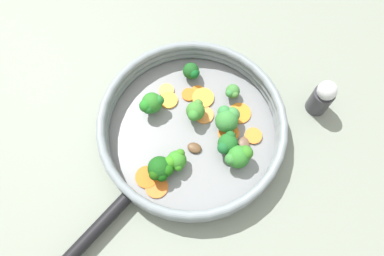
# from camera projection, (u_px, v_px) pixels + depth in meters

# --- Properties ---
(ground_plane) EXTENTS (4.00, 4.00, 0.00)m
(ground_plane) POSITION_uv_depth(u_px,v_px,m) (192.00, 133.00, 0.76)
(ground_plane) COLOR gray
(skillet) EXTENTS (0.35, 0.35, 0.01)m
(skillet) POSITION_uv_depth(u_px,v_px,m) (192.00, 132.00, 0.76)
(skillet) COLOR gray
(skillet) RESTS_ON ground_plane
(skillet_rim_wall) EXTENTS (0.37, 0.37, 0.05)m
(skillet_rim_wall) POSITION_uv_depth(u_px,v_px,m) (192.00, 126.00, 0.73)
(skillet_rim_wall) COLOR gray
(skillet_rim_wall) RESTS_ON skillet
(skillet_handle) EXTENTS (0.20, 0.04, 0.02)m
(skillet_handle) POSITION_uv_depth(u_px,v_px,m) (90.00, 236.00, 0.66)
(skillet_handle) COLOR black
(skillet_handle) RESTS_ON skillet
(skillet_rivet_left) EXTENTS (0.01, 0.01, 0.01)m
(skillet_rivet_left) POSITION_uv_depth(u_px,v_px,m) (118.00, 175.00, 0.71)
(skillet_rivet_left) COLOR gray
(skillet_rivet_left) RESTS_ON skillet
(skillet_rivet_right) EXTENTS (0.01, 0.01, 0.01)m
(skillet_rivet_right) POSITION_uv_depth(u_px,v_px,m) (152.00, 206.00, 0.69)
(skillet_rivet_right) COLOR gray
(skillet_rivet_right) RESTS_ON skillet
(carrot_slice_0) EXTENTS (0.06, 0.06, 0.00)m
(carrot_slice_0) POSITION_uv_depth(u_px,v_px,m) (240.00, 113.00, 0.76)
(carrot_slice_0) COLOR orange
(carrot_slice_0) RESTS_ON skillet
(carrot_slice_1) EXTENTS (0.05, 0.05, 0.01)m
(carrot_slice_1) POSITION_uv_depth(u_px,v_px,m) (253.00, 136.00, 0.74)
(carrot_slice_1) COLOR orange
(carrot_slice_1) RESTS_ON skillet
(carrot_slice_2) EXTENTS (0.06, 0.06, 0.00)m
(carrot_slice_2) POSITION_uv_depth(u_px,v_px,m) (157.00, 187.00, 0.71)
(carrot_slice_2) COLOR orange
(carrot_slice_2) RESTS_ON skillet
(carrot_slice_3) EXTENTS (0.04, 0.04, 0.00)m
(carrot_slice_3) POSITION_uv_depth(u_px,v_px,m) (166.00, 91.00, 0.78)
(carrot_slice_3) COLOR #F09B41
(carrot_slice_3) RESTS_ON skillet
(carrot_slice_4) EXTENTS (0.04, 0.04, 0.00)m
(carrot_slice_4) POSITION_uv_depth(u_px,v_px,m) (189.00, 95.00, 0.78)
(carrot_slice_4) COLOR orange
(carrot_slice_4) RESTS_ON skillet
(carrot_slice_5) EXTENTS (0.04, 0.04, 0.01)m
(carrot_slice_5) POSITION_uv_depth(u_px,v_px,m) (169.00, 100.00, 0.77)
(carrot_slice_5) COLOR orange
(carrot_slice_5) RESTS_ON skillet
(carrot_slice_6) EXTENTS (0.04, 0.04, 0.00)m
(carrot_slice_6) POSITION_uv_depth(u_px,v_px,m) (198.00, 92.00, 0.78)
(carrot_slice_6) COLOR orange
(carrot_slice_6) RESTS_ON skillet
(carrot_slice_7) EXTENTS (0.06, 0.06, 0.00)m
(carrot_slice_7) POSITION_uv_depth(u_px,v_px,m) (147.00, 177.00, 0.71)
(carrot_slice_7) COLOR orange
(carrot_slice_7) RESTS_ON skillet
(carrot_slice_8) EXTENTS (0.04, 0.04, 0.00)m
(carrot_slice_8) POSITION_uv_depth(u_px,v_px,m) (229.00, 133.00, 0.75)
(carrot_slice_8) COLOR orange
(carrot_slice_8) RESTS_ON skillet
(carrot_slice_9) EXTENTS (0.05, 0.05, 0.00)m
(carrot_slice_9) POSITION_uv_depth(u_px,v_px,m) (204.00, 115.00, 0.76)
(carrot_slice_9) COLOR #F68A40
(carrot_slice_9) RESTS_ON skillet
(carrot_slice_10) EXTENTS (0.05, 0.05, 0.00)m
(carrot_slice_10) POSITION_uv_depth(u_px,v_px,m) (203.00, 98.00, 0.78)
(carrot_slice_10) COLOR orange
(carrot_slice_10) RESTS_ON skillet
(broccoli_floret_0) EXTENTS (0.04, 0.04, 0.05)m
(broccoli_floret_0) POSITION_uv_depth(u_px,v_px,m) (195.00, 111.00, 0.74)
(broccoli_floret_0) COLOR olive
(broccoli_floret_0) RESTS_ON skillet
(broccoli_floret_1) EXTENTS (0.05, 0.04, 0.05)m
(broccoli_floret_1) POSITION_uv_depth(u_px,v_px,m) (240.00, 156.00, 0.70)
(broccoli_floret_1) COLOR #6D9149
(broccoli_floret_1) RESTS_ON skillet
(broccoli_floret_2) EXTENTS (0.05, 0.05, 0.05)m
(broccoli_floret_2) POSITION_uv_depth(u_px,v_px,m) (160.00, 170.00, 0.69)
(broccoli_floret_2) COLOR #6C9A51
(broccoli_floret_2) RESTS_ON skillet
(broccoli_floret_3) EXTENTS (0.05, 0.05, 0.05)m
(broccoli_floret_3) POSITION_uv_depth(u_px,v_px,m) (227.00, 119.00, 0.73)
(broccoli_floret_3) COLOR #7DA74F
(broccoli_floret_3) RESTS_ON skillet
(broccoli_floret_4) EXTENTS (0.05, 0.04, 0.04)m
(broccoli_floret_4) POSITION_uv_depth(u_px,v_px,m) (176.00, 161.00, 0.70)
(broccoli_floret_4) COLOR #7B9B50
(broccoli_floret_4) RESTS_ON skillet
(broccoli_floret_5) EXTENTS (0.05, 0.04, 0.05)m
(broccoli_floret_5) POSITION_uv_depth(u_px,v_px,m) (227.00, 144.00, 0.71)
(broccoli_floret_5) COLOR #75955C
(broccoli_floret_5) RESTS_ON skillet
(broccoli_floret_6) EXTENTS (0.03, 0.03, 0.03)m
(broccoli_floret_6) POSITION_uv_depth(u_px,v_px,m) (232.00, 92.00, 0.76)
(broccoli_floret_6) COLOR #8AB36E
(broccoli_floret_6) RESTS_ON skillet
(broccoli_floret_7) EXTENTS (0.03, 0.04, 0.04)m
(broccoli_floret_7) POSITION_uv_depth(u_px,v_px,m) (192.00, 72.00, 0.78)
(broccoli_floret_7) COLOR #678D44
(broccoli_floret_7) RESTS_ON skillet
(broccoli_floret_8) EXTENTS (0.05, 0.04, 0.05)m
(broccoli_floret_8) POSITION_uv_depth(u_px,v_px,m) (151.00, 104.00, 0.74)
(broccoli_floret_8) COLOR #688D4E
(broccoli_floret_8) RESTS_ON skillet
(mushroom_piece_0) EXTENTS (0.04, 0.04, 0.01)m
(mushroom_piece_0) POSITION_uv_depth(u_px,v_px,m) (244.00, 144.00, 0.73)
(mushroom_piece_0) COLOR brown
(mushroom_piece_0) RESTS_ON skillet
(mushroom_piece_1) EXTENTS (0.03, 0.03, 0.01)m
(mushroom_piece_1) POSITION_uv_depth(u_px,v_px,m) (194.00, 148.00, 0.73)
(mushroom_piece_1) COLOR brown
(mushroom_piece_1) RESTS_ON skillet
(salt_shaker) EXTENTS (0.04, 0.04, 0.09)m
(salt_shaker) POSITION_uv_depth(u_px,v_px,m) (322.00, 97.00, 0.74)
(salt_shaker) COLOR #333338
(salt_shaker) RESTS_ON ground_plane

